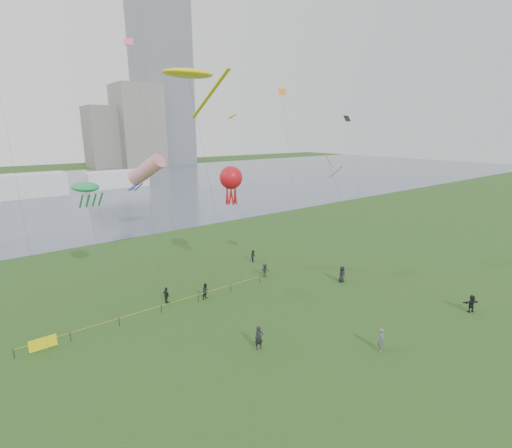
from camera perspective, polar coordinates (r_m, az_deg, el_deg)
ground_plane at (r=32.97m, az=11.20°, el=-17.10°), size 400.00×400.00×0.00m
lake at (r=121.25m, az=-27.12°, el=4.59°), size 400.00×120.00×0.08m
tower at (r=208.54m, az=-14.70°, el=25.67°), size 24.00×24.00×120.00m
building_mid at (r=192.40m, az=-17.69°, el=14.14°), size 20.00×20.00×38.00m
building_low at (r=193.70m, az=-22.17°, el=12.29°), size 16.00×18.00×28.00m
pavilion_left at (r=114.35m, az=-32.69°, el=4.92°), size 22.00×8.00×6.00m
pavilion_right at (r=122.31m, az=-20.62°, el=6.48°), size 18.00×7.00×5.00m
fence at (r=35.79m, az=-23.64°, el=-14.42°), size 24.07×0.07×1.05m
kite_flyer at (r=32.13m, az=18.75°, el=-16.52°), size 0.84×0.78×1.94m
spectator_a at (r=39.30m, az=-7.72°, el=-10.18°), size 0.99×0.89×1.69m
spectator_b at (r=44.46m, az=1.37°, el=-7.15°), size 1.16×0.84×1.61m
spectator_c at (r=39.09m, az=-13.62°, el=-10.61°), size 0.60×1.05×1.69m
spectator_d at (r=44.10m, az=13.08°, el=-7.51°), size 0.95×0.64×1.90m
spectator_e at (r=41.79m, az=30.22°, el=-10.53°), size 1.66×1.22×1.74m
spectator_f at (r=30.78m, az=0.45°, el=-17.12°), size 0.81×0.63×1.96m
spectator_g at (r=49.50m, az=-0.43°, el=-4.92°), size 0.79×0.90×1.55m
kite_stingray at (r=41.98m, az=-10.33°, el=21.75°), size 5.69×10.25×23.16m
kite_windsock at (r=43.08m, az=-16.50°, el=7.98°), size 4.18×7.28×14.61m
kite_creature at (r=37.70m, az=-24.81°, el=5.14°), size 2.32×5.97×12.34m
kite_octopus at (r=39.88m, az=-3.87°, el=7.04°), size 2.45×5.49×13.33m
kite_delta at (r=37.14m, az=11.58°, el=8.36°), size 2.16×9.49×14.68m
small_kites at (r=40.56m, az=-12.43°, el=20.59°), size 42.55×9.25×8.12m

